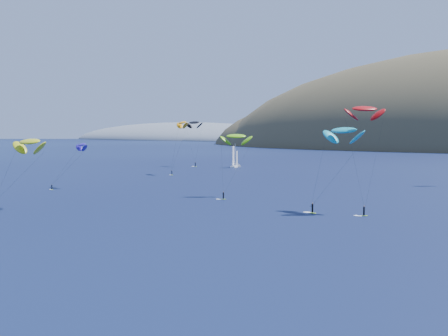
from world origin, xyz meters
TOP-DOWN VIEW (x-y plane):
  - headland at (-445.26, 750.08)m, footprint 460.00×250.00m
  - sailboat at (-74.98, 203.48)m, footprint 9.42×8.23m
  - kitesurfer_1 at (-72.60, 157.56)m, footprint 8.61×10.80m
  - kitesurfer_2 at (-45.69, 55.52)m, footprint 9.81×10.56m
  - kitesurfer_3 at (-15.59, 100.11)m, footprint 8.89×13.16m
  - kitesurfer_5 at (19.84, 85.89)m, footprint 10.50×10.60m
  - kitesurfer_9 at (24.43, 86.06)m, footprint 9.23×10.33m
  - kitesurfer_10 at (-68.19, 96.38)m, footprint 7.24×13.19m
  - kitesurfer_12 at (-97.03, 203.11)m, footprint 9.25×6.06m

SIDE VIEW (x-z plane):
  - headland at x=-445.26m, z-range -33.36..26.64m
  - sailboat at x=-74.98m, z-range -4.70..6.58m
  - kitesurfer_10 at x=-68.19m, z-range 5.68..20.79m
  - kitesurfer_2 at x=-45.69m, z-range 6.26..24.24m
  - kitesurfer_3 at x=-15.59m, z-range 6.94..25.43m
  - kitesurfer_5 at x=19.84m, z-range 7.57..28.23m
  - kitesurfer_1 at x=-72.60m, z-range 9.08..31.74m
  - kitesurfer_12 at x=-97.03m, z-range 9.11..32.51m
  - kitesurfer_9 at x=24.43m, z-range 10.06..35.08m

